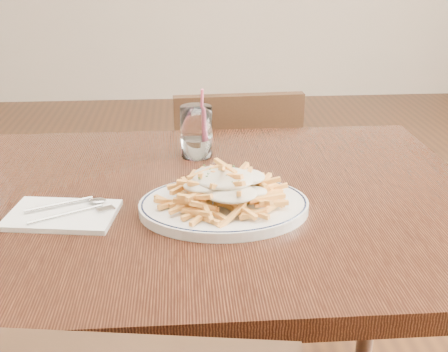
{
  "coord_description": "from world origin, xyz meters",
  "views": [
    {
      "loc": [
        0.02,
        -1.0,
        1.21
      ],
      "look_at": [
        0.09,
        -0.08,
        0.82
      ],
      "focal_mm": 45.0,
      "sensor_mm": 36.0,
      "label": 1
    }
  ],
  "objects": [
    {
      "name": "table",
      "position": [
        0.0,
        0.0,
        0.67
      ],
      "size": [
        1.2,
        0.8,
        0.75
      ],
      "color": "black",
      "rests_on": "ground"
    },
    {
      "name": "napkin",
      "position": [
        -0.21,
        -0.08,
        0.75
      ],
      "size": [
        0.21,
        0.15,
        0.01
      ],
      "primitive_type": "cube",
      "rotation": [
        0.0,
        0.0,
        -0.15
      ],
      "color": "white",
      "rests_on": "table"
    },
    {
      "name": "fries_plate",
      "position": [
        0.09,
        -0.08,
        0.76
      ],
      "size": [
        0.31,
        0.27,
        0.02
      ],
      "color": "white",
      "rests_on": "table"
    },
    {
      "name": "cutlery",
      "position": [
        -0.21,
        -0.07,
        0.76
      ],
      "size": [
        0.16,
        0.13,
        0.01
      ],
      "color": "silver",
      "rests_on": "napkin"
    },
    {
      "name": "water_glass",
      "position": [
        0.04,
        0.21,
        0.8
      ],
      "size": [
        0.07,
        0.07,
        0.16
      ],
      "color": "white",
      "rests_on": "table"
    },
    {
      "name": "loaded_fries",
      "position": [
        0.09,
        -0.08,
        0.8
      ],
      "size": [
        0.23,
        0.2,
        0.06
      ],
      "color": "#EDA548",
      "rests_on": "fries_plate"
    },
    {
      "name": "chair_far",
      "position": [
        0.17,
        0.63,
        0.46
      ],
      "size": [
        0.39,
        0.39,
        0.81
      ],
      "color": "black",
      "rests_on": "ground"
    }
  ]
}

